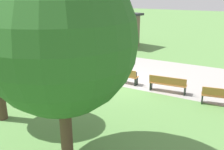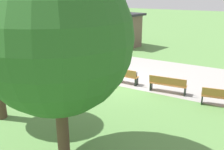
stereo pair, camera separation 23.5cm
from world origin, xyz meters
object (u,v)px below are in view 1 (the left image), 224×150
object	(u,v)px
bench_4	(81,69)
bench_6	(168,84)
bench_7	(223,96)
tree_1	(60,40)
bench_3	(44,64)
kiosk	(119,29)
bench_5	(122,75)
bench_2	(8,61)

from	to	relation	value
bench_4	bench_6	size ratio (longest dim) A/B	1.00
bench_4	bench_6	distance (m)	5.38
bench_7	tree_1	xyz separation A→B (m)	(-3.78, -6.35, 3.25)
bench_3	bench_6	xyz separation A→B (m)	(8.04, 0.36, 0.00)
bench_7	tree_1	bearing A→B (deg)	-130.94
bench_7	kiosk	bearing A→B (deg)	127.12
bench_7	kiosk	xyz separation A→B (m)	(-10.16, 9.38, 1.09)
bench_4	bench_6	xyz separation A→B (m)	(5.38, 0.00, 0.00)
bench_6	bench_5	bearing A→B (deg)	172.37
tree_1	kiosk	distance (m)	17.11
bench_4	bench_5	bearing A→B (deg)	7.63
bench_6	bench_7	distance (m)	2.69
bench_2	bench_6	distance (m)	10.71
bench_5	bench_6	world-z (taller)	same
bench_3	bench_7	bearing A→B (deg)	10.19
bench_2	bench_3	distance (m)	2.69
bench_7	kiosk	distance (m)	13.87
bench_4	tree_1	size ratio (longest dim) A/B	0.33
bench_5	bench_6	xyz separation A→B (m)	(2.69, -0.12, 0.00)
kiosk	bench_2	bearing A→B (deg)	-96.32
bench_3	bench_7	distance (m)	10.71
bench_2	bench_3	world-z (taller)	same
bench_6	bench_7	xyz separation A→B (m)	(2.67, -0.36, 0.00)
bench_2	bench_4	distance (m)	5.38
bench_6	tree_1	bearing A→B (deg)	-104.49
bench_3	bench_6	bearing A→B (deg)	12.73
bench_3	bench_4	size ratio (longest dim) A/B	1.01
bench_4	bench_7	size ratio (longest dim) A/B	0.99
bench_3	bench_6	distance (m)	8.05
bench_5	kiosk	bearing A→B (deg)	118.38
bench_2	bench_5	bearing A→B (deg)	22.90
bench_6	kiosk	distance (m)	11.78
bench_6	kiosk	xyz separation A→B (m)	(-7.50, 9.02, 1.09)
bench_2	bench_7	distance (m)	13.35
bench_3	tree_1	world-z (taller)	tree_1
bench_2	bench_3	xyz separation A→B (m)	(2.63, 0.59, 0.00)
tree_1	bench_6	bearing A→B (deg)	80.61
bench_4	bench_2	bearing A→B (deg)	-164.76
bench_2	bench_5	xyz separation A→B (m)	(7.98, 1.07, 0.00)
bench_5	kiosk	world-z (taller)	kiosk
bench_5	kiosk	xyz separation A→B (m)	(-4.81, 8.90, 1.09)
bench_2	bench_6	xyz separation A→B (m)	(10.67, 0.95, 0.00)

